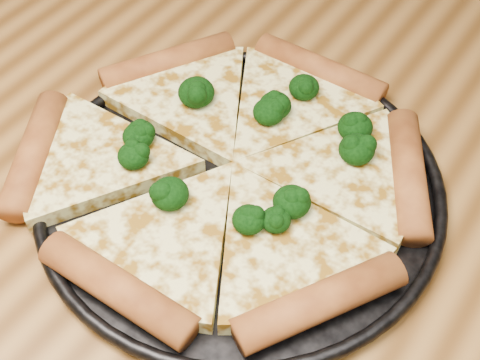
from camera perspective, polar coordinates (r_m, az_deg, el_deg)
The scene contains 4 objects.
dining_table at distance 0.64m, azimuth -5.40°, elevation -9.15°, with size 1.20×0.90×0.75m.
pizza_pan at distance 0.58m, azimuth 0.00°, elevation -0.54°, with size 0.35×0.35×0.02m.
pizza at distance 0.58m, azimuth -1.01°, elevation 1.34°, with size 0.37×0.33×0.03m.
broccoli_florets at distance 0.59m, azimuth 0.31°, elevation 3.51°, with size 0.19×0.20×0.03m.
Camera 1 is at (0.23, -0.24, 1.20)m, focal length 51.04 mm.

